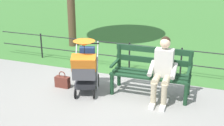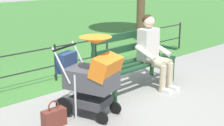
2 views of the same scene
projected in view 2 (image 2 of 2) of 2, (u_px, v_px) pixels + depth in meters
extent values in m
plane|color=gray|center=(101.00, 100.00, 5.17)|extent=(60.00, 60.00, 0.00)
cube|color=#193D23|center=(130.00, 61.00, 5.71)|extent=(1.60, 0.14, 0.04)
cube|color=#193D23|center=(138.00, 63.00, 5.59)|extent=(1.60, 0.14, 0.04)
cube|color=#193D23|center=(145.00, 66.00, 5.47)|extent=(1.60, 0.14, 0.04)
cube|color=#193D23|center=(126.00, 48.00, 5.72)|extent=(1.60, 0.08, 0.12)
cube|color=#193D23|center=(126.00, 36.00, 5.66)|extent=(1.60, 0.08, 0.12)
cylinder|color=#193D23|center=(172.00, 69.00, 6.01)|extent=(0.08, 0.08, 0.45)
cylinder|color=#193D23|center=(152.00, 52.00, 6.28)|extent=(0.08, 0.08, 0.95)
cube|color=#193D23|center=(164.00, 46.00, 6.04)|extent=(0.06, 0.56, 0.04)
cylinder|color=#193D23|center=(115.00, 89.00, 5.01)|extent=(0.08, 0.08, 0.45)
cylinder|color=#193D23|center=(94.00, 67.00, 5.28)|extent=(0.08, 0.08, 0.95)
cube|color=#193D23|center=(106.00, 62.00, 5.04)|extent=(0.06, 0.56, 0.04)
cylinder|color=tan|center=(161.00, 61.00, 5.67)|extent=(0.15, 0.40, 0.14)
cylinder|color=tan|center=(154.00, 63.00, 5.54)|extent=(0.15, 0.40, 0.14)
cylinder|color=tan|center=(170.00, 76.00, 5.60)|extent=(0.11, 0.11, 0.47)
cylinder|color=tan|center=(163.00, 79.00, 5.46)|extent=(0.11, 0.11, 0.47)
cube|color=silver|center=(173.00, 88.00, 5.60)|extent=(0.11, 0.22, 0.07)
cube|color=silver|center=(166.00, 91.00, 5.46)|extent=(0.11, 0.22, 0.07)
cube|color=beige|center=(148.00, 44.00, 5.68)|extent=(0.37, 0.23, 0.56)
cylinder|color=beige|center=(161.00, 49.00, 5.77)|extent=(0.10, 0.43, 0.23)
cylinder|color=beige|center=(145.00, 53.00, 5.48)|extent=(0.10, 0.43, 0.23)
sphere|color=beige|center=(149.00, 22.00, 5.57)|extent=(0.20, 0.20, 0.20)
sphere|color=black|center=(148.00, 20.00, 5.58)|extent=(0.19, 0.19, 0.19)
cylinder|color=black|center=(82.00, 96.00, 4.95)|extent=(0.12, 0.27, 0.28)
cylinder|color=black|center=(64.00, 107.00, 4.56)|extent=(0.12, 0.27, 0.28)
cylinder|color=black|center=(115.00, 108.00, 4.65)|extent=(0.09, 0.18, 0.18)
cylinder|color=black|center=(102.00, 118.00, 4.33)|extent=(0.09, 0.18, 0.18)
cube|color=#38383D|center=(91.00, 100.00, 4.60)|extent=(0.56, 0.63, 0.12)
cylinder|color=silver|center=(93.00, 87.00, 4.81)|extent=(0.03, 0.03, 0.65)
cylinder|color=silver|center=(75.00, 97.00, 4.42)|extent=(0.03, 0.03, 0.65)
cube|color=#47474C|center=(91.00, 79.00, 4.50)|extent=(0.65, 0.79, 0.28)
cube|color=orange|center=(106.00, 67.00, 4.33)|extent=(0.55, 0.44, 0.33)
cylinder|color=black|center=(65.00, 47.00, 4.59)|extent=(0.50, 0.20, 0.03)
cylinder|color=silver|center=(80.00, 58.00, 4.79)|extent=(0.12, 0.29, 0.49)
cylinder|color=silver|center=(61.00, 66.00, 4.40)|extent=(0.12, 0.29, 0.49)
cone|color=orange|center=(96.00, 40.00, 4.31)|extent=(0.56, 0.56, 0.10)
cylinder|color=black|center=(96.00, 54.00, 4.36)|extent=(0.01, 0.01, 0.30)
cube|color=navy|center=(67.00, 62.00, 4.64)|extent=(0.35, 0.25, 0.28)
cube|color=brown|center=(54.00, 118.00, 4.27)|extent=(0.32, 0.14, 0.24)
torus|color=brown|center=(53.00, 106.00, 4.22)|extent=(0.16, 0.02, 0.16)
cylinder|color=black|center=(180.00, 36.00, 8.49)|extent=(0.04, 0.04, 0.70)
cylinder|color=black|center=(147.00, 43.00, 7.66)|extent=(0.04, 0.04, 0.70)
cylinder|color=black|center=(107.00, 52.00, 6.82)|extent=(0.04, 0.04, 0.70)
cylinder|color=black|center=(56.00, 63.00, 5.99)|extent=(0.04, 0.04, 0.70)
cylinder|color=black|center=(55.00, 47.00, 5.91)|extent=(7.69, 0.02, 0.02)
cylinder|color=black|center=(56.00, 65.00, 6.00)|extent=(7.69, 0.02, 0.02)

